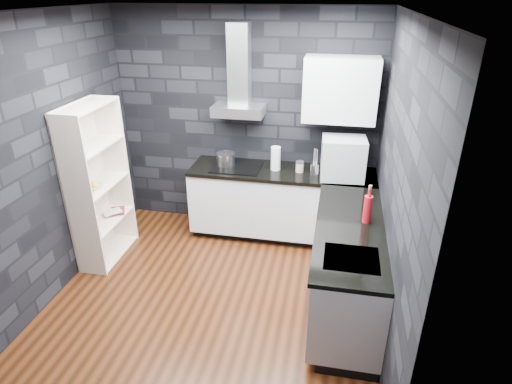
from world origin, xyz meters
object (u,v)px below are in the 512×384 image
(appliance_garage, at_px, (343,159))
(red_bottle, at_px, (367,209))
(glass_vase, at_px, (276,158))
(pot, at_px, (226,159))
(utensil_crock, at_px, (314,169))
(fruit_bowl, at_px, (93,186))
(storage_jar, at_px, (300,167))
(bookshelf, at_px, (99,185))

(appliance_garage, bearing_deg, red_bottle, -80.41)
(glass_vase, bearing_deg, red_bottle, -46.86)
(pot, xyz_separation_m, appliance_garage, (1.39, -0.10, 0.15))
(glass_vase, bearing_deg, utensil_crock, -7.51)
(glass_vase, bearing_deg, pot, 178.44)
(fruit_bowl, bearing_deg, storage_jar, 23.34)
(glass_vase, xyz_separation_m, bookshelf, (-1.84, -0.82, -0.14))
(storage_jar, xyz_separation_m, bookshelf, (-2.13, -0.81, -0.06))
(utensil_crock, distance_m, appliance_garage, 0.35)
(glass_vase, xyz_separation_m, red_bottle, (1.02, -1.08, -0.01))
(appliance_garage, xyz_separation_m, fruit_bowl, (-2.61, -0.85, -0.19))
(utensil_crock, bearing_deg, fruit_bowl, -159.36)
(appliance_garage, relative_size, bookshelf, 0.27)
(glass_vase, height_order, storage_jar, glass_vase)
(glass_vase, xyz_separation_m, appliance_garage, (0.77, -0.08, 0.08))
(glass_vase, distance_m, red_bottle, 1.49)
(bookshelf, bearing_deg, fruit_bowl, -110.22)
(pot, relative_size, bookshelf, 0.12)
(utensil_crock, relative_size, red_bottle, 0.48)
(pot, distance_m, appliance_garage, 1.40)
(utensil_crock, distance_m, red_bottle, 1.16)
(storage_jar, xyz_separation_m, fruit_bowl, (-2.13, -0.92, -0.02))
(bookshelf, bearing_deg, appliance_garage, -4.46)
(red_bottle, height_order, bookshelf, bookshelf)
(storage_jar, height_order, red_bottle, red_bottle)
(glass_vase, relative_size, red_bottle, 1.06)
(appliance_garage, distance_m, bookshelf, 2.72)
(storage_jar, distance_m, fruit_bowl, 2.32)
(utensil_crock, bearing_deg, pot, 175.87)
(utensil_crock, bearing_deg, appliance_garage, -3.94)
(storage_jar, bearing_deg, fruit_bowl, -156.66)
(pot, height_order, appliance_garage, appliance_garage)
(utensil_crock, xyz_separation_m, appliance_garage, (0.31, -0.02, 0.16))
(pot, bearing_deg, red_bottle, -34.01)
(utensil_crock, relative_size, fruit_bowl, 0.62)
(pot, distance_m, fruit_bowl, 1.55)
(red_bottle, relative_size, bookshelf, 0.15)
(utensil_crock, height_order, fruit_bowl, utensil_crock)
(pot, distance_m, storage_jar, 0.90)
(glass_vase, relative_size, appliance_garage, 0.59)
(pot, relative_size, fruit_bowl, 1.07)
(glass_vase, relative_size, storage_jar, 2.50)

